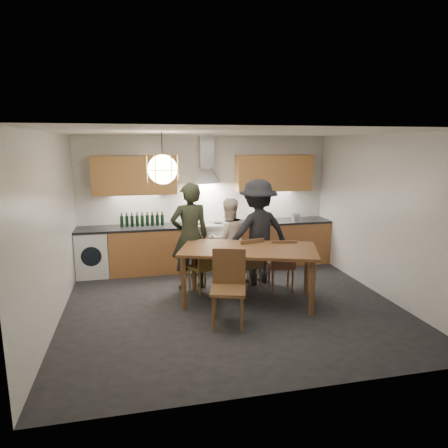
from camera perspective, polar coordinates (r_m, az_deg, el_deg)
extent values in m
plane|color=black|center=(6.28, 1.09, -11.51)|extent=(5.00, 5.00, 0.00)
cube|color=white|center=(8.07, -2.66, 3.25)|extent=(5.00, 0.02, 2.60)
cube|color=white|center=(3.81, 9.24, -6.23)|extent=(5.00, 0.02, 2.60)
cube|color=white|center=(5.84, -23.44, -0.85)|extent=(0.02, 4.50, 2.60)
cube|color=white|center=(6.92, 21.69, 1.08)|extent=(0.02, 4.50, 2.60)
cube|color=white|center=(5.78, 1.19, 12.95)|extent=(5.00, 4.50, 0.02)
cube|color=#B87846|center=(7.83, -10.73, -3.69)|extent=(1.45, 0.60, 0.86)
cube|color=#B87846|center=(8.33, 7.81, -2.68)|extent=(2.05, 0.60, 0.86)
cube|color=white|center=(7.87, -18.22, -4.03)|extent=(0.58, 0.58, 0.85)
cube|color=black|center=(7.73, -13.08, -0.57)|extent=(2.05, 0.62, 0.04)
cube|color=black|center=(8.24, 7.89, 0.36)|extent=(2.05, 0.62, 0.04)
cube|color=silver|center=(7.96, -2.23, -3.48)|extent=(0.90, 0.60, 0.80)
cube|color=black|center=(7.69, -1.84, -4.16)|extent=(0.78, 0.02, 0.42)
cube|color=slate|center=(7.86, -2.25, -0.38)|extent=(0.90, 0.60, 0.08)
cube|color=silver|center=(7.59, -1.90, -0.33)|extent=(0.90, 0.08, 0.04)
cube|color=tan|center=(7.71, -12.66, 6.80)|extent=(1.55, 0.35, 0.72)
cube|color=tan|center=(8.19, 7.11, 7.24)|extent=(1.55, 0.35, 0.72)
cube|color=silver|center=(7.86, -2.56, 10.28)|extent=(0.26, 0.22, 0.62)
cylinder|color=black|center=(5.53, -8.85, 10.30)|extent=(0.01, 0.01, 0.50)
sphere|color=#FFE0A5|center=(5.54, -8.77, 7.71)|extent=(0.40, 0.40, 0.40)
torus|color=gold|center=(5.54, -8.77, 7.71)|extent=(0.43, 0.43, 0.01)
cube|color=brown|center=(6.16, 3.53, -3.65)|extent=(2.28, 1.65, 0.05)
cylinder|color=brown|center=(6.01, -5.80, -8.43)|extent=(0.08, 0.08, 0.82)
cylinder|color=brown|center=(6.79, -4.29, -6.03)|extent=(0.08, 0.08, 0.82)
cylinder|color=brown|center=(5.92, 12.49, -8.97)|extent=(0.08, 0.08, 0.82)
cylinder|color=brown|center=(6.71, 11.76, -6.46)|extent=(0.08, 0.08, 0.82)
cube|color=brown|center=(6.70, -3.09, -6.19)|extent=(0.52, 0.52, 0.04)
cube|color=brown|center=(6.49, -2.23, -4.60)|extent=(0.37, 0.20, 0.43)
cylinder|color=brown|center=(6.97, -2.72, -7.36)|extent=(0.03, 0.03, 0.40)
cylinder|color=brown|center=(6.73, -1.17, -8.06)|extent=(0.03, 0.03, 0.40)
cylinder|color=brown|center=(6.81, -4.95, -7.86)|extent=(0.03, 0.03, 0.40)
cylinder|color=brown|center=(6.56, -3.45, -8.61)|extent=(0.03, 0.03, 0.40)
cube|color=brown|center=(6.72, 3.20, -5.87)|extent=(0.51, 0.51, 0.04)
cube|color=brown|center=(6.49, 4.05, -4.19)|extent=(0.42, 0.14, 0.46)
cylinder|color=brown|center=(7.01, 3.71, -7.15)|extent=(0.04, 0.04, 0.43)
cylinder|color=brown|center=(6.73, 5.17, -7.96)|extent=(0.04, 0.04, 0.43)
cylinder|color=brown|center=(6.85, 1.22, -7.56)|extent=(0.04, 0.04, 0.43)
cylinder|color=brown|center=(6.57, 2.61, -8.43)|extent=(0.04, 0.04, 0.43)
cube|color=brown|center=(6.81, 8.15, -5.84)|extent=(0.47, 0.47, 0.04)
cube|color=brown|center=(6.56, 8.54, -4.28)|extent=(0.41, 0.10, 0.45)
cylinder|color=brown|center=(7.07, 9.14, -7.17)|extent=(0.04, 0.04, 0.42)
cylinder|color=brown|center=(6.76, 9.77, -8.06)|extent=(0.04, 0.04, 0.42)
cylinder|color=brown|center=(7.00, 6.48, -7.28)|extent=(0.04, 0.04, 0.42)
cylinder|color=brown|center=(6.69, 6.98, -8.18)|extent=(0.04, 0.04, 0.42)
cube|color=brown|center=(5.47, 0.61, -9.46)|extent=(0.57, 0.57, 0.04)
cube|color=brown|center=(5.57, 0.72, -6.04)|extent=(0.46, 0.17, 0.51)
cylinder|color=brown|center=(5.41, -1.54, -12.69)|extent=(0.04, 0.04, 0.47)
cylinder|color=brown|center=(5.75, -1.21, -11.17)|extent=(0.04, 0.04, 0.47)
cylinder|color=brown|center=(5.39, 2.54, -12.79)|extent=(0.04, 0.04, 0.47)
cylinder|color=brown|center=(5.73, 2.61, -11.25)|extent=(0.04, 0.04, 0.47)
imported|color=black|center=(6.75, -4.90, -1.78)|extent=(0.71, 0.52, 1.82)
imported|color=white|center=(7.19, 0.62, -2.22)|extent=(0.79, 0.64, 1.50)
imported|color=black|center=(7.02, 4.82, -1.16)|extent=(1.29, 0.89, 1.84)
imported|color=#ABABAE|center=(8.06, 5.04, 0.57)|extent=(0.33, 0.33, 0.07)
cylinder|color=#B8B9BC|center=(8.32, 10.20, 0.99)|extent=(0.18, 0.18, 0.13)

